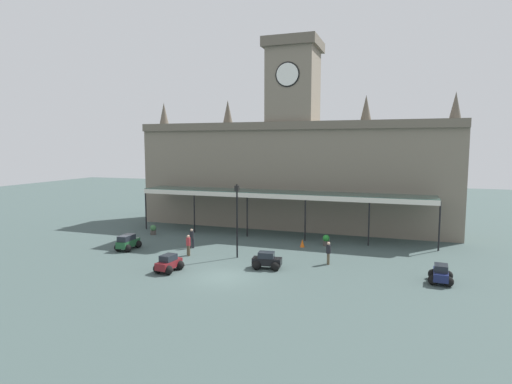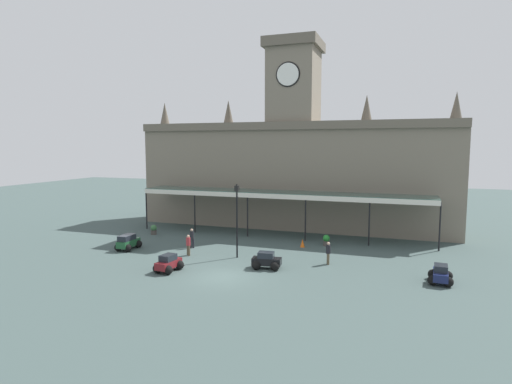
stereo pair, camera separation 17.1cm
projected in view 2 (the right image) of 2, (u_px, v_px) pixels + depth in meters
name	position (u px, v px, depth m)	size (l,w,h in m)	color
ground_plane	(222.00, 277.00, 28.12)	(140.00, 140.00, 0.00)	#3D4F4D
station_building	(293.00, 166.00, 44.86)	(33.00, 5.70, 19.48)	slate
entrance_canopy	(280.00, 194.00, 40.41)	(28.35, 3.26, 4.29)	#38564C
car_navy_sedan	(440.00, 275.00, 26.81)	(1.60, 2.10, 1.19)	#19214C
car_green_estate	(128.00, 243.00, 35.49)	(1.59, 2.28, 1.27)	#1E512D
car_black_sedan	(267.00, 262.00, 29.98)	(2.14, 1.67, 1.19)	black
car_maroon_sedan	(168.00, 264.00, 29.33)	(1.64, 2.12, 1.19)	maroon
pedestrian_beside_cars	(192.00, 238.00, 35.92)	(0.35, 0.34, 1.67)	black
pedestrian_crossing_forecourt	(188.00, 244.00, 33.48)	(0.35, 0.34, 1.67)	brown
pedestrian_near_entrance	(328.00, 252.00, 30.98)	(0.34, 0.38, 1.67)	brown
victorian_lamppost	(237.00, 213.00, 32.60)	(0.30, 0.30, 5.77)	black
traffic_cone	(302.00, 243.00, 36.32)	(0.40, 0.40, 0.68)	orange
planter_forecourt_centre	(154.00, 230.00, 41.45)	(0.60, 0.60, 0.96)	#47423D
planter_by_canopy	(326.00, 240.00, 36.79)	(0.60, 0.60, 0.96)	#47423D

